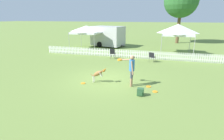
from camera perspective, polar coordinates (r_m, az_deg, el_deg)
ground_plane at (r=10.48m, az=-1.85°, el=-3.07°), size 240.00×240.00×0.00m
handler_person at (r=9.25m, az=6.22°, el=1.03°), size 1.00×0.67×1.69m
leaping_dog at (r=9.86m, az=-4.49°, el=-1.14°), size 1.01×0.27×0.88m
frisbee_near_handler at (r=9.98m, az=-9.39°, el=-4.28°), size 0.26×0.26×0.02m
frisbee_near_dog at (r=9.05m, az=13.87°, el=-6.86°), size 0.26×0.26×0.02m
frisbee_midfield at (r=9.60m, az=11.85°, el=-5.29°), size 0.26×0.26×0.02m
backpack_on_grass at (r=8.44m, az=9.25°, el=-7.11°), size 0.31×0.28×0.36m
picket_fence at (r=16.05m, az=4.83°, el=5.33°), size 16.47×0.04×0.72m
folding_chair_blue_left at (r=14.72m, az=12.95°, el=4.39°), size 0.59×0.60×0.82m
folding_chair_center at (r=15.47m, az=0.20°, el=5.67°), size 0.45×0.47×0.92m
canopy_tent_main at (r=18.49m, az=20.72°, el=12.19°), size 2.89×2.89×2.92m
canopy_tent_secondary at (r=20.83m, az=-8.30°, el=12.95°), size 3.06×3.06×2.63m
equipment_trailer at (r=22.12m, az=-1.39°, el=11.07°), size 4.80×3.20×2.48m
tree_left_grove at (r=26.68m, az=21.68°, el=20.26°), size 4.49×4.49×7.90m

